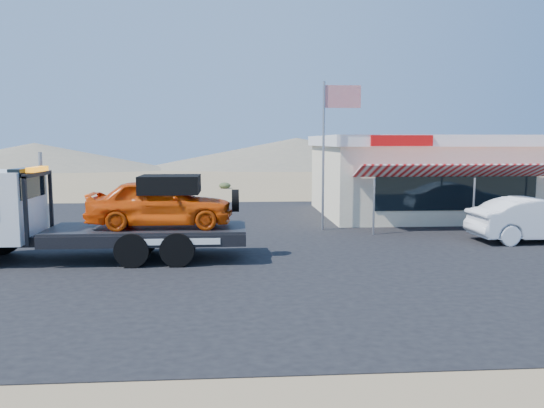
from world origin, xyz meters
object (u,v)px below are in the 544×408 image
object	(u,v)px
tow_truck	(95,211)
jerky_store	(423,175)
white_sedan	(538,220)
flagpole	(329,138)

from	to	relation	value
tow_truck	jerky_store	distance (m)	16.60
jerky_store	tow_truck	bearing A→B (deg)	-145.33
white_sedan	flagpole	distance (m)	8.29
tow_truck	white_sedan	xyz separation A→B (m)	(15.20, 1.89, -0.72)
tow_truck	flagpole	size ratio (longest dim) A/B	1.43
tow_truck	flagpole	world-z (taller)	flagpole
tow_truck	white_sedan	size ratio (longest dim) A/B	1.77
white_sedan	jerky_store	distance (m)	7.79
jerky_store	flagpole	world-z (taller)	flagpole
white_sedan	flagpole	size ratio (longest dim) A/B	0.81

